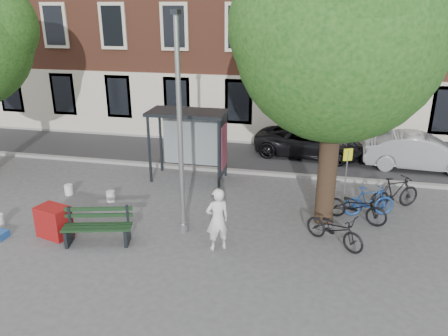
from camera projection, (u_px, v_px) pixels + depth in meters
name	position (u px, v px, depth m)	size (l,w,h in m)	color
ground	(184.00, 231.00, 12.79)	(90.00, 90.00, 0.00)	#4C4C4F
road	(230.00, 155.00, 19.20)	(40.00, 4.00, 0.01)	#28282B
curb_near	(220.00, 170.00, 17.35)	(40.00, 0.25, 0.12)	gray
curb_far	(238.00, 141.00, 21.02)	(40.00, 0.25, 0.12)	gray
lamppost	(180.00, 140.00, 11.82)	(0.28, 0.35, 6.11)	#9EA0A3
tree_right	(341.00, 29.00, 11.31)	(5.76, 5.60, 8.20)	black
bus_shelter	(199.00, 130.00, 16.00)	(2.85, 1.45, 2.62)	#1E2328
painter	(218.00, 219.00, 11.55)	(0.64, 0.42, 1.76)	silver
bench	(98.00, 228.00, 12.01)	(1.95, 1.04, 0.96)	#1E2328
bike_a	(356.00, 206.00, 13.20)	(0.65, 1.87, 0.98)	black
bike_b	(369.00, 201.00, 13.57)	(0.46, 1.62, 0.97)	navy
bike_c	(335.00, 229.00, 11.89)	(0.63, 1.80, 0.95)	black
bike_d	(395.00, 193.00, 14.00)	(0.52, 1.83, 1.10)	black
car_dark	(309.00, 141.00, 18.97)	(2.16, 4.68, 1.30)	black
car_silver	(420.00, 152.00, 17.41)	(1.52, 4.35, 1.43)	#989C9F
red_stand	(54.00, 221.00, 12.36)	(0.90, 0.60, 0.90)	maroon
bucket_b	(111.00, 196.00, 14.65)	(0.28, 0.28, 0.36)	silver
bucket_c	(69.00, 190.00, 15.18)	(0.28, 0.28, 0.36)	white
notice_sign	(347.00, 164.00, 14.32)	(0.30, 0.16, 1.84)	#9EA0A3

